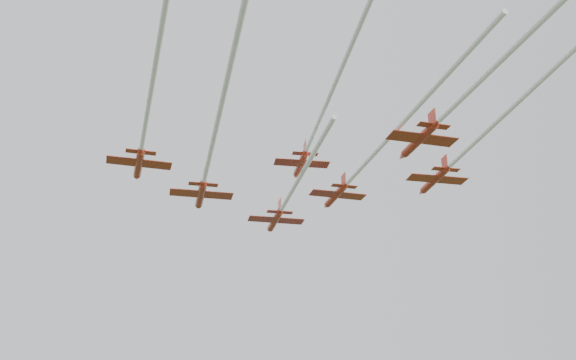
{
  "coord_description": "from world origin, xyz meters",
  "views": [
    {
      "loc": [
        8.52,
        -87.54,
        11.78
      ],
      "look_at": [
        5.93,
        1.69,
        49.16
      ],
      "focal_mm": 40.0,
      "sensor_mm": 36.0,
      "label": 1
    }
  ],
  "objects_px": {
    "jet_row3_right": "(462,155)",
    "jet_row4_right": "(454,106)",
    "jet_lead": "(285,203)",
    "jet_row3_mid": "(314,133)",
    "jet_row3_left": "(144,134)",
    "jet_row2_left": "(212,145)",
    "jet_row2_right": "(365,164)"
  },
  "relations": [
    {
      "from": "jet_row3_mid",
      "to": "jet_row4_right",
      "type": "height_order",
      "value": "jet_row3_mid"
    },
    {
      "from": "jet_row3_mid",
      "to": "jet_lead",
      "type": "bearing_deg",
      "value": 90.72
    },
    {
      "from": "jet_row2_left",
      "to": "jet_row3_right",
      "type": "relative_size",
      "value": 1.51
    },
    {
      "from": "jet_row3_right",
      "to": "jet_row4_right",
      "type": "height_order",
      "value": "jet_row3_right"
    },
    {
      "from": "jet_lead",
      "to": "jet_row3_right",
      "type": "relative_size",
      "value": 1.01
    },
    {
      "from": "jet_row4_right",
      "to": "jet_row3_right",
      "type": "bearing_deg",
      "value": 57.44
    },
    {
      "from": "jet_row3_left",
      "to": "jet_row4_right",
      "type": "xyz_separation_m",
      "value": [
        37.34,
        -4.36,
        0.81
      ]
    },
    {
      "from": "jet_row2_left",
      "to": "jet_row3_right",
      "type": "height_order",
      "value": "jet_row3_right"
    },
    {
      "from": "jet_row2_right",
      "to": "jet_row3_left",
      "type": "bearing_deg",
      "value": -171.35
    },
    {
      "from": "jet_row2_left",
      "to": "jet_row4_right",
      "type": "height_order",
      "value": "jet_row4_right"
    },
    {
      "from": "jet_row3_mid",
      "to": "jet_row3_right",
      "type": "bearing_deg",
      "value": 5.85
    },
    {
      "from": "jet_row2_right",
      "to": "jet_row3_left",
      "type": "xyz_separation_m",
      "value": [
        -28.53,
        -13.4,
        -1.59
      ]
    },
    {
      "from": "jet_lead",
      "to": "jet_row3_left",
      "type": "bearing_deg",
      "value": -134.41
    },
    {
      "from": "jet_row3_right",
      "to": "jet_row4_right",
      "type": "distance_m",
      "value": 15.4
    },
    {
      "from": "jet_row4_right",
      "to": "jet_lead",
      "type": "bearing_deg",
      "value": 106.49
    },
    {
      "from": "jet_row3_right",
      "to": "jet_row3_left",
      "type": "bearing_deg",
      "value": -178.9
    },
    {
      "from": "jet_row2_right",
      "to": "jet_row4_right",
      "type": "distance_m",
      "value": 19.84
    },
    {
      "from": "jet_row2_left",
      "to": "jet_row3_left",
      "type": "xyz_separation_m",
      "value": [
        -8.11,
        -2.96,
        0.22
      ]
    },
    {
      "from": "jet_row2_right",
      "to": "jet_row2_left",
      "type": "bearing_deg",
      "value": -169.43
    },
    {
      "from": "jet_row3_left",
      "to": "jet_row3_mid",
      "type": "bearing_deg",
      "value": -5.63
    },
    {
      "from": "jet_lead",
      "to": "jet_row2_right",
      "type": "xyz_separation_m",
      "value": [
        11.95,
        -14.09,
        0.61
      ]
    },
    {
      "from": "jet_row3_left",
      "to": "jet_row3_right",
      "type": "bearing_deg",
      "value": -3.39
    },
    {
      "from": "jet_row3_right",
      "to": "jet_row4_right",
      "type": "relative_size",
      "value": 1.01
    },
    {
      "from": "jet_lead",
      "to": "jet_row4_right",
      "type": "relative_size",
      "value": 1.02
    },
    {
      "from": "jet_lead",
      "to": "jet_row3_mid",
      "type": "height_order",
      "value": "jet_row3_mid"
    },
    {
      "from": "jet_row2_right",
      "to": "jet_row3_left",
      "type": "distance_m",
      "value": 31.56
    },
    {
      "from": "jet_row3_left",
      "to": "jet_row3_right",
      "type": "xyz_separation_m",
      "value": [
        41.57,
        10.44,
        1.43
      ]
    },
    {
      "from": "jet_row3_right",
      "to": "jet_lead",
      "type": "bearing_deg",
      "value": 132.7
    },
    {
      "from": "jet_row2_left",
      "to": "jet_row4_right",
      "type": "xyz_separation_m",
      "value": [
        29.24,
        -7.31,
        1.04
      ]
    },
    {
      "from": "jet_row2_left",
      "to": "jet_row4_right",
      "type": "bearing_deg",
      "value": -27.5
    },
    {
      "from": "jet_row2_left",
      "to": "jet_row4_right",
      "type": "distance_m",
      "value": 30.15
    },
    {
      "from": "jet_lead",
      "to": "jet_row3_mid",
      "type": "bearing_deg",
      "value": -92.09
    }
  ]
}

